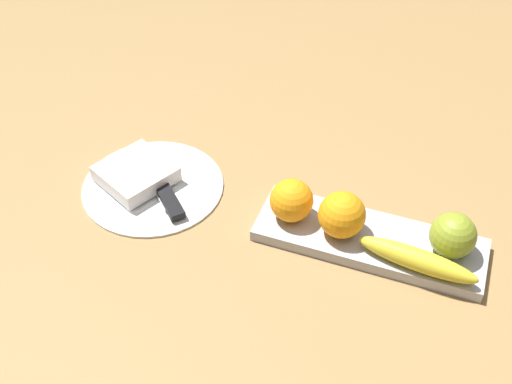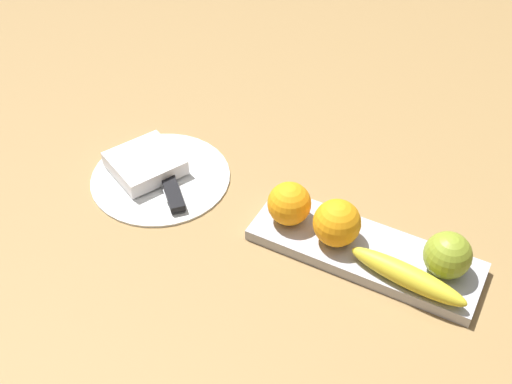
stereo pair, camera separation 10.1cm
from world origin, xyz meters
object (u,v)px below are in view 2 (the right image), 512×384
at_px(fruit_tray, 364,251).
at_px(apple, 448,255).
at_px(folded_napkin, 145,163).
at_px(orange_near_apple, 289,204).
at_px(orange_near_banana, 337,223).
at_px(banana, 407,276).
at_px(knife, 169,188).
at_px(dinner_plate, 161,176).

xyz_separation_m(fruit_tray, apple, (-0.12, -0.01, 0.04)).
bearing_deg(folded_napkin, orange_near_apple, 179.51).
bearing_deg(orange_near_banana, apple, -173.95).
bearing_deg(banana, orange_near_banana, 172.48).
height_order(orange_near_apple, knife, orange_near_apple).
height_order(orange_near_banana, folded_napkin, orange_near_banana).
height_order(banana, knife, banana).
height_order(fruit_tray, knife, knife).
bearing_deg(banana, knife, -175.18).
bearing_deg(dinner_plate, folded_napkin, -0.00).
relative_size(banana, dinner_plate, 0.74).
relative_size(fruit_tray, dinner_plate, 1.47).
bearing_deg(orange_near_banana, fruit_tray, -170.11).
bearing_deg(orange_near_apple, banana, 169.82).
xyz_separation_m(fruit_tray, banana, (-0.08, 0.04, 0.03)).
relative_size(fruit_tray, orange_near_banana, 4.85).
relative_size(apple, dinner_plate, 0.29).
xyz_separation_m(apple, knife, (0.45, 0.03, -0.04)).
bearing_deg(knife, dinner_plate, 7.60).
relative_size(apple, orange_near_apple, 1.01).
distance_m(fruit_tray, knife, 0.34).
relative_size(dinner_plate, folded_napkin, 2.18).
height_order(apple, dinner_plate, apple).
height_order(banana, orange_near_apple, orange_near_apple).
bearing_deg(knife, fruit_tray, -132.01).
distance_m(fruit_tray, orange_near_apple, 0.13).
xyz_separation_m(banana, dinner_plate, (0.44, -0.04, -0.03)).
relative_size(orange_near_apple, dinner_plate, 0.29).
bearing_deg(apple, folded_napkin, 1.02).
bearing_deg(apple, orange_near_apple, 2.73).
bearing_deg(orange_near_banana, banana, 165.79).
bearing_deg(banana, apple, 56.76).
relative_size(fruit_tray, knife, 2.39).
height_order(orange_near_banana, dinner_plate, orange_near_banana).
distance_m(orange_near_apple, orange_near_banana, 0.08).
bearing_deg(fruit_tray, orange_near_banana, 9.89).
bearing_deg(knife, banana, -138.17).
height_order(orange_near_banana, knife, orange_near_banana).
bearing_deg(orange_near_apple, apple, -177.27).
distance_m(dinner_plate, knife, 0.04).
bearing_deg(knife, orange_near_banana, -132.89).
height_order(banana, folded_napkin, banana).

